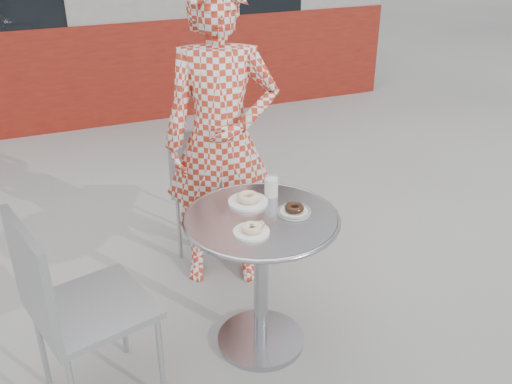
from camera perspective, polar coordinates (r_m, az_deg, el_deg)
name	(u,v)px	position (r m, az deg, el deg)	size (l,w,h in m)	color
ground	(257,349)	(2.99, 0.14, -15.40)	(60.00, 60.00, 0.00)	#9F9C97
bistro_table	(261,250)	(2.69, 0.53, -5.82)	(0.73, 0.73, 0.74)	#B0B0B5
chair_far	(209,209)	(3.67, -4.69, -1.66)	(0.54, 0.54, 0.87)	#A7AAAF
chair_left	(96,345)	(2.66, -15.73, -14.48)	(0.56, 0.55, 0.96)	#A7AAAF
seated_person	(221,141)	(3.12, -3.50, 5.11)	(0.63, 0.41, 1.71)	#B7301C
plate_far	(248,200)	(2.71, -0.80, -0.76)	(0.19, 0.19, 0.05)	white
plate_near	(252,229)	(2.47, -0.40, -3.75)	(0.16, 0.16, 0.04)	white
plate_checker	(294,210)	(2.64, 3.84, -1.84)	(0.16, 0.16, 0.04)	white
milk_cup	(271,186)	(2.76, 1.54, 0.56)	(0.07, 0.07, 0.11)	white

